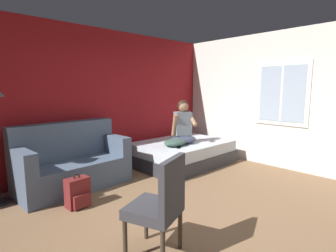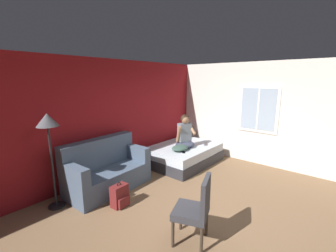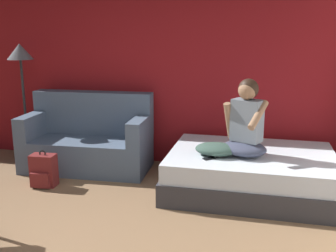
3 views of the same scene
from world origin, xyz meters
The scene contains 11 objects.
ground_plane centered at (0.00, 0.00, 0.00)m, with size 40.00×40.00×0.00m, color brown.
wall_back_accent centered at (0.00, 2.79, 1.35)m, with size 10.93×0.16×2.70m, color maroon.
wall_side_with_window centered at (3.04, 0.01, 1.35)m, with size 0.19×6.83×2.70m.
bed centered at (1.71, 1.89, 0.24)m, with size 1.96×1.42×0.48m.
couch centered at (-0.51, 2.24, 0.39)m, with size 1.74×0.91×1.04m.
side_chair centered at (-0.66, -0.07, 0.53)m, with size 0.60×0.60×0.98m.
person_seated centered at (1.63, 1.79, 0.84)m, with size 0.66×0.62×0.88m.
backpack centered at (-0.78, 1.47, 0.19)m, with size 0.31×0.25×0.46m.
throw_pillow centered at (1.31, 1.71, 0.55)m, with size 0.48×0.36×0.14m, color #385147.
cell_phone centered at (1.25, 1.55, 0.48)m, with size 0.07×0.14×0.01m, color black.
floor_lamp centered at (-1.53, 2.33, 1.43)m, with size 0.36×0.36×1.70m.
Camera 2 is at (-3.02, -1.58, 2.25)m, focal length 24.00 mm.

